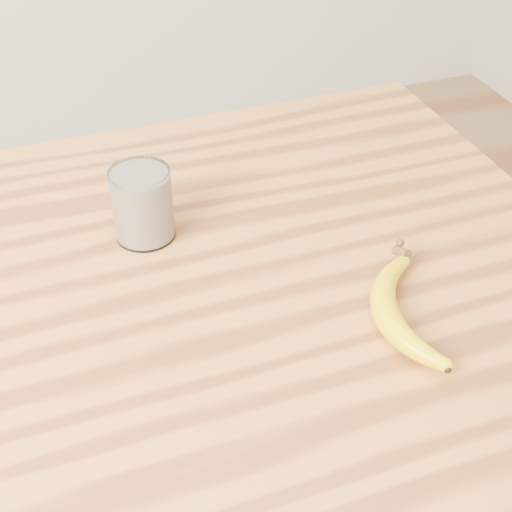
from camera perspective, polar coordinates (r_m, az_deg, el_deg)
name	(u,v)px	position (r m, az deg, el deg)	size (l,w,h in m)	color
table	(121,379)	(0.93, -10.75, -9.61)	(1.20, 0.80, 0.90)	#AC692E
smoothie_glass	(142,204)	(0.91, -9.07, 4.11)	(0.08, 0.08, 0.10)	white
banana	(385,312)	(0.80, 10.24, -4.43)	(0.09, 0.25, 0.03)	#E3B700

